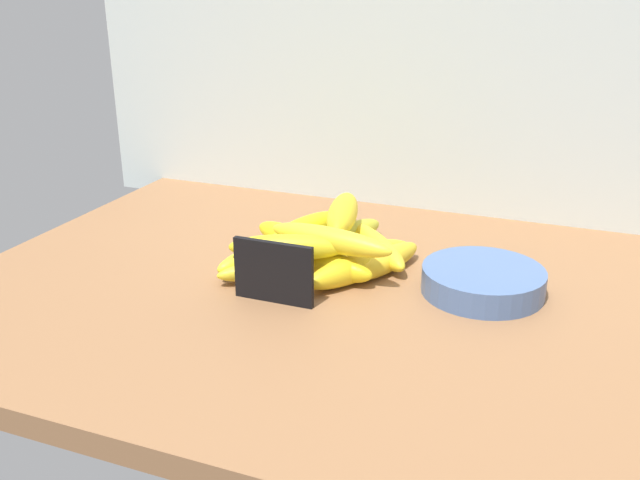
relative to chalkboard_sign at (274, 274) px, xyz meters
The scene contains 18 objects.
counter_top 11.96cm from the chalkboard_sign, 35.71° to the left, with size 110.00×76.00×3.00cm, color #91633F.
back_wall 53.98cm from the chalkboard_sign, 79.14° to the left, with size 130.00×2.00×70.00cm, color silver.
chalkboard_sign is the anchor object (origin of this frame).
fruit_bowl 28.16cm from the chalkboard_sign, 26.78° to the left, with size 16.44×16.44×3.52cm, color #4A679D.
banana_0 12.14cm from the chalkboard_sign, 88.81° to the left, with size 20.71×3.71×3.71cm, color #98AD37.
banana_1 19.83cm from the chalkboard_sign, 83.82° to the left, with size 19.45×4.02×4.02cm, color gold.
banana_2 18.17cm from the chalkboard_sign, 106.76° to the left, with size 15.33×3.79×3.79cm, color yellow.
banana_3 22.47cm from the chalkboard_sign, 100.45° to the left, with size 16.20×4.20×4.20cm, color yellow.
banana_4 12.54cm from the chalkboard_sign, 51.41° to the left, with size 16.76×3.95×3.95cm, color yellow.
banana_5 12.04cm from the chalkboard_sign, 115.72° to the left, with size 19.65×4.21×4.21cm, color yellow.
banana_6 18.31cm from the chalkboard_sign, 52.91° to the left, with size 15.04×3.56×3.56cm, color yellow.
banana_7 8.23cm from the chalkboard_sign, 99.17° to the left, with size 20.87×3.40×3.40cm, color yellow.
banana_8 15.61cm from the chalkboard_sign, 71.04° to the left, with size 20.55×3.51×3.51cm, color yellow.
banana_9 20.68cm from the chalkboard_sign, 67.88° to the left, with size 18.97×3.96×3.96cm, color yellow.
banana_10 10.19cm from the chalkboard_sign, 71.86° to the left, with size 16.06×4.14×4.14cm, color yellow.
banana_11 10.53cm from the chalkboard_sign, 65.59° to the left, with size 18.95×3.53×3.53cm, color yellow.
banana_12 19.81cm from the chalkboard_sign, 82.69° to the left, with size 16.51×4.39×4.39cm, color yellow.
banana_13 6.62cm from the chalkboard_sign, 96.53° to the left, with size 16.37×3.65×3.65cm, color yellow.
Camera 1 is at (27.28, -81.43, 44.08)cm, focal length 39.34 mm.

